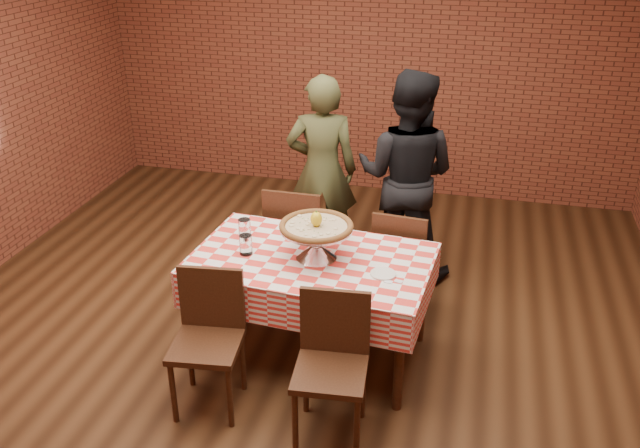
{
  "coord_description": "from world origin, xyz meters",
  "views": [
    {
      "loc": [
        1.15,
        -3.77,
        2.88
      ],
      "look_at": [
        0.21,
        0.07,
        0.95
      ],
      "focal_mm": 37.77,
      "sensor_mm": 36.0,
      "label": 1
    }
  ],
  "objects_px": {
    "chair_far_left": "(299,237)",
    "diner_olive": "(322,171)",
    "diner_black": "(406,176)",
    "pizza_stand": "(316,243)",
    "chair_near_right": "(330,374)",
    "chair_near_left": "(206,347)",
    "table": "(312,307)",
    "pizza": "(316,227)",
    "water_glass_left": "(246,245)",
    "condiment_caddy": "(335,227)",
    "water_glass_right": "(245,228)",
    "chair_far_right": "(402,260)"
  },
  "relations": [
    {
      "from": "water_glass_right",
      "to": "condiment_caddy",
      "type": "height_order",
      "value": "condiment_caddy"
    },
    {
      "from": "chair_far_right",
      "to": "diner_black",
      "type": "height_order",
      "value": "diner_black"
    },
    {
      "from": "water_glass_left",
      "to": "chair_far_left",
      "type": "bearing_deg",
      "value": 82.01
    },
    {
      "from": "chair_far_left",
      "to": "pizza_stand",
      "type": "bearing_deg",
      "value": 113.58
    },
    {
      "from": "chair_far_right",
      "to": "condiment_caddy",
      "type": "bearing_deg",
      "value": 45.31
    },
    {
      "from": "water_glass_left",
      "to": "chair_far_right",
      "type": "distance_m",
      "value": 1.27
    },
    {
      "from": "pizza",
      "to": "diner_black",
      "type": "height_order",
      "value": "diner_black"
    },
    {
      "from": "pizza",
      "to": "chair_far_left",
      "type": "distance_m",
      "value": 1.02
    },
    {
      "from": "pizza_stand",
      "to": "condiment_caddy",
      "type": "distance_m",
      "value": 0.32
    },
    {
      "from": "chair_near_left",
      "to": "diner_black",
      "type": "distance_m",
      "value": 2.23
    },
    {
      "from": "diner_black",
      "to": "chair_far_right",
      "type": "bearing_deg",
      "value": 105.69
    },
    {
      "from": "water_glass_left",
      "to": "diner_black",
      "type": "distance_m",
      "value": 1.62
    },
    {
      "from": "water_glass_left",
      "to": "table",
      "type": "bearing_deg",
      "value": 7.22
    },
    {
      "from": "pizza",
      "to": "chair_near_left",
      "type": "height_order",
      "value": "pizza"
    },
    {
      "from": "chair_far_right",
      "to": "diner_olive",
      "type": "height_order",
      "value": "diner_olive"
    },
    {
      "from": "pizza",
      "to": "condiment_caddy",
      "type": "relative_size",
      "value": 3.2
    },
    {
      "from": "pizza_stand",
      "to": "water_glass_left",
      "type": "relative_size",
      "value": 3.59
    },
    {
      "from": "pizza",
      "to": "condiment_caddy",
      "type": "bearing_deg",
      "value": 79.96
    },
    {
      "from": "water_glass_right",
      "to": "chair_far_left",
      "type": "distance_m",
      "value": 0.77
    },
    {
      "from": "table",
      "to": "pizza_stand",
      "type": "bearing_deg",
      "value": 15.17
    },
    {
      "from": "pizza_stand",
      "to": "chair_near_right",
      "type": "relative_size",
      "value": 0.54
    },
    {
      "from": "pizza_stand",
      "to": "pizza",
      "type": "height_order",
      "value": "pizza"
    },
    {
      "from": "water_glass_right",
      "to": "chair_far_left",
      "type": "xyz_separation_m",
      "value": [
        0.21,
        0.64,
        -0.36
      ]
    },
    {
      "from": "chair_far_left",
      "to": "table",
      "type": "bearing_deg",
      "value": 111.52
    },
    {
      "from": "water_glass_left",
      "to": "chair_far_left",
      "type": "relative_size",
      "value": 0.14
    },
    {
      "from": "water_glass_right",
      "to": "diner_olive",
      "type": "distance_m",
      "value": 1.23
    },
    {
      "from": "table",
      "to": "chair_near_left",
      "type": "distance_m",
      "value": 0.83
    },
    {
      "from": "pizza",
      "to": "water_glass_left",
      "type": "height_order",
      "value": "pizza"
    },
    {
      "from": "pizza_stand",
      "to": "chair_near_left",
      "type": "relative_size",
      "value": 0.55
    },
    {
      "from": "chair_far_right",
      "to": "diner_olive",
      "type": "distance_m",
      "value": 1.11
    },
    {
      "from": "pizza_stand",
      "to": "diner_black",
      "type": "xyz_separation_m",
      "value": [
        0.42,
        1.3,
        -0.0
      ]
    },
    {
      "from": "condiment_caddy",
      "to": "chair_far_left",
      "type": "height_order",
      "value": "chair_far_left"
    },
    {
      "from": "pizza_stand",
      "to": "chair_near_right",
      "type": "distance_m",
      "value": 0.91
    },
    {
      "from": "chair_far_left",
      "to": "chair_far_right",
      "type": "bearing_deg",
      "value": 172.12
    },
    {
      "from": "chair_far_left",
      "to": "water_glass_left",
      "type": "bearing_deg",
      "value": 82.73
    },
    {
      "from": "condiment_caddy",
      "to": "chair_near_left",
      "type": "bearing_deg",
      "value": -120.85
    },
    {
      "from": "water_glass_left",
      "to": "water_glass_right",
      "type": "distance_m",
      "value": 0.24
    },
    {
      "from": "pizza",
      "to": "water_glass_right",
      "type": "relative_size",
      "value": 3.56
    },
    {
      "from": "chair_near_left",
      "to": "chair_far_left",
      "type": "height_order",
      "value": "chair_far_left"
    },
    {
      "from": "pizza_stand",
      "to": "pizza",
      "type": "relative_size",
      "value": 1.01
    },
    {
      "from": "pizza",
      "to": "chair_far_right",
      "type": "height_order",
      "value": "pizza"
    },
    {
      "from": "chair_near_left",
      "to": "chair_far_left",
      "type": "relative_size",
      "value": 0.95
    },
    {
      "from": "chair_far_left",
      "to": "diner_olive",
      "type": "bearing_deg",
      "value": -94.01
    },
    {
      "from": "water_glass_right",
      "to": "diner_black",
      "type": "xyz_separation_m",
      "value": [
        0.97,
        1.14,
        0.04
      ]
    },
    {
      "from": "diner_olive",
      "to": "diner_black",
      "type": "bearing_deg",
      "value": 163.39
    },
    {
      "from": "chair_near_left",
      "to": "condiment_caddy",
      "type": "bearing_deg",
      "value": 53.48
    },
    {
      "from": "water_glass_right",
      "to": "pizza",
      "type": "bearing_deg",
      "value": -16.43
    },
    {
      "from": "pizza_stand",
      "to": "chair_near_right",
      "type": "xyz_separation_m",
      "value": [
        0.27,
        -0.76,
        -0.42
      ]
    },
    {
      "from": "table",
      "to": "pizza",
      "type": "distance_m",
      "value": 0.6
    },
    {
      "from": "chair_far_left",
      "to": "diner_black",
      "type": "height_order",
      "value": "diner_black"
    }
  ]
}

